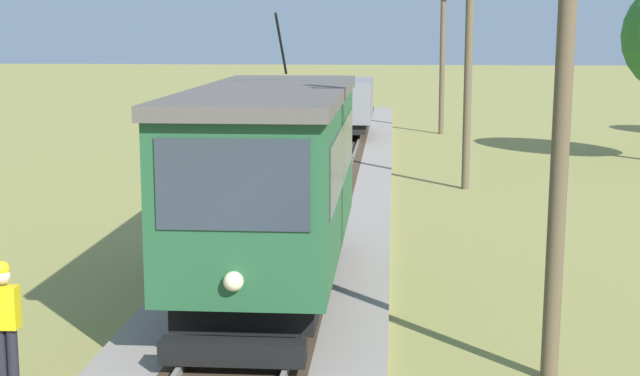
% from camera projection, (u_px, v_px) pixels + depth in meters
% --- Properties ---
extents(red_tram, '(2.60, 8.54, 4.79)m').
position_uv_depth(red_tram, '(271.00, 180.00, 16.62)').
color(red_tram, '#235633').
rests_on(red_tram, rail_right).
extents(freight_car, '(2.40, 5.20, 2.31)m').
position_uv_depth(freight_car, '(344.00, 105.00, 40.79)').
color(freight_car, slate).
rests_on(freight_car, rail_right).
extents(utility_pole_near_tram, '(1.40, 0.60, 8.19)m').
position_uv_depth(utility_pole_near_tram, '(564.00, 78.00, 12.31)').
color(utility_pole_near_tram, brown).
rests_on(utility_pole_near_tram, ground).
extents(utility_pole_mid, '(1.40, 0.27, 7.31)m').
position_uv_depth(utility_pole_mid, '(468.00, 65.00, 28.11)').
color(utility_pole_mid, brown).
rests_on(utility_pole_mid, ground).
extents(utility_pole_far, '(1.40, 0.57, 6.96)m').
position_uv_depth(utility_pole_far, '(442.00, 56.00, 43.21)').
color(utility_pole_far, brown).
rests_on(utility_pole_far, ground).
extents(track_worker, '(0.39, 0.25, 1.78)m').
position_uv_depth(track_worker, '(5.00, 319.00, 12.65)').
color(track_worker, black).
rests_on(track_worker, ground).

